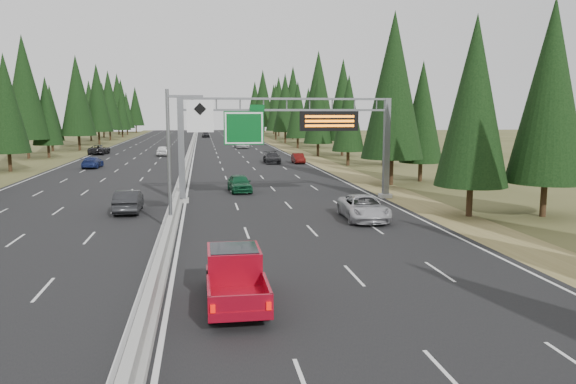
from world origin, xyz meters
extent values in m
cube|color=black|center=(0.00, 80.00, 0.04)|extent=(32.00, 260.00, 0.08)
cube|color=olive|center=(17.80, 80.00, 0.03)|extent=(3.60, 260.00, 0.06)
cube|color=#40421F|center=(-17.80, 80.00, 0.03)|extent=(3.60, 260.00, 0.06)
cube|color=gray|center=(0.00, 80.00, 0.23)|extent=(0.70, 260.00, 0.30)
cube|color=gray|center=(0.00, 80.00, 0.63)|extent=(0.30, 260.00, 0.60)
cube|color=slate|center=(0.35, 35.00, 3.98)|extent=(0.45, 0.45, 7.80)
cube|color=gray|center=(0.35, 35.00, 0.23)|extent=(0.90, 0.90, 0.30)
cube|color=slate|center=(16.20, 35.00, 3.98)|extent=(0.45, 0.45, 7.80)
cube|color=gray|center=(16.20, 35.00, 0.23)|extent=(0.90, 0.90, 0.30)
cube|color=slate|center=(8.28, 35.00, 7.80)|extent=(15.85, 0.35, 0.16)
cube|color=slate|center=(8.28, 35.00, 6.96)|extent=(15.85, 0.35, 0.16)
cube|color=#054C19|center=(5.00, 34.75, 5.63)|extent=(3.00, 0.10, 2.50)
cube|color=silver|center=(5.00, 34.69, 5.63)|extent=(2.85, 0.02, 2.35)
cube|color=#054C19|center=(6.00, 34.75, 7.13)|extent=(1.10, 0.10, 0.45)
cube|color=black|center=(11.50, 34.70, 6.13)|extent=(4.50, 0.40, 1.50)
cube|color=orange|center=(11.50, 34.48, 6.48)|extent=(3.80, 0.02, 0.18)
cube|color=orange|center=(11.50, 34.48, 6.13)|extent=(3.80, 0.02, 0.18)
cube|color=orange|center=(11.50, 34.48, 5.78)|extent=(3.80, 0.02, 0.18)
cylinder|color=slate|center=(0.00, 25.00, 4.08)|extent=(0.20, 0.20, 8.00)
cube|color=gray|center=(0.00, 25.00, 0.18)|extent=(0.50, 0.50, 0.20)
cube|color=slate|center=(1.00, 25.00, 7.68)|extent=(2.00, 0.15, 0.15)
cube|color=silver|center=(1.80, 24.88, 6.58)|extent=(1.50, 0.06, 1.80)
cylinder|color=black|center=(19.04, 26.49, 1.04)|extent=(0.40, 0.40, 2.07)
cone|color=black|center=(19.04, 26.49, 7.51)|extent=(4.66, 4.66, 10.88)
cylinder|color=black|center=(23.93, 25.94, 1.12)|extent=(0.40, 0.40, 2.24)
cone|color=black|center=(23.93, 25.94, 8.14)|extent=(5.05, 5.05, 11.79)
cylinder|color=black|center=(19.32, 42.67, 1.27)|extent=(0.40, 0.40, 2.55)
cone|color=black|center=(19.32, 42.67, 9.24)|extent=(5.74, 5.74, 13.39)
cylinder|color=black|center=(23.22, 45.27, 0.94)|extent=(0.40, 0.40, 1.89)
cone|color=black|center=(23.22, 45.27, 6.84)|extent=(4.24, 4.24, 9.90)
cylinder|color=black|center=(20.41, 62.55, 0.92)|extent=(0.40, 0.40, 1.84)
cone|color=black|center=(20.41, 62.55, 6.69)|extent=(4.15, 4.15, 9.68)
cylinder|color=black|center=(24.99, 62.04, 1.01)|extent=(0.40, 0.40, 2.03)
cone|color=black|center=(24.99, 62.04, 7.36)|extent=(4.57, 4.57, 10.65)
cylinder|color=black|center=(19.71, 78.13, 1.00)|extent=(0.40, 0.40, 2.00)
cone|color=black|center=(19.71, 78.13, 7.26)|extent=(4.50, 4.50, 10.51)
cylinder|color=black|center=(23.70, 78.60, 1.20)|extent=(0.40, 0.40, 2.41)
cone|color=black|center=(23.70, 78.60, 8.72)|extent=(5.41, 5.41, 12.63)
cylinder|color=black|center=(19.78, 97.17, 1.00)|extent=(0.40, 0.40, 2.00)
cone|color=black|center=(19.78, 97.17, 7.27)|extent=(4.51, 4.51, 10.53)
cylinder|color=black|center=(24.20, 99.69, 1.48)|extent=(0.40, 0.40, 2.96)
cone|color=black|center=(24.20, 99.69, 10.72)|extent=(6.65, 6.65, 15.52)
cylinder|color=black|center=(20.40, 117.39, 1.23)|extent=(0.40, 0.40, 2.46)
cone|color=black|center=(20.40, 117.39, 8.91)|extent=(5.53, 5.53, 12.91)
cylinder|color=black|center=(25.00, 114.10, 0.97)|extent=(0.40, 0.40, 1.94)
cone|color=black|center=(25.00, 114.10, 7.05)|extent=(4.38, 4.38, 10.21)
cylinder|color=black|center=(20.28, 132.69, 1.11)|extent=(0.40, 0.40, 2.22)
cone|color=black|center=(20.28, 132.69, 8.03)|extent=(4.98, 4.98, 11.63)
cylinder|color=black|center=(24.80, 133.68, 1.46)|extent=(0.40, 0.40, 2.92)
cone|color=black|center=(24.80, 133.68, 10.59)|extent=(6.57, 6.57, 15.34)
cylinder|color=black|center=(19.18, 151.93, 1.49)|extent=(0.40, 0.40, 2.99)
cone|color=black|center=(19.18, 151.93, 10.83)|extent=(6.72, 6.72, 15.69)
cylinder|color=black|center=(23.66, 151.83, 1.35)|extent=(0.40, 0.40, 2.69)
cone|color=black|center=(23.66, 151.83, 9.75)|extent=(6.05, 6.05, 14.12)
cylinder|color=black|center=(20.36, 170.34, 1.10)|extent=(0.40, 0.40, 2.20)
cone|color=black|center=(20.36, 170.34, 7.97)|extent=(4.95, 4.95, 11.54)
cylinder|color=black|center=(24.32, 168.04, 1.24)|extent=(0.40, 0.40, 2.49)
cone|color=black|center=(24.32, 168.04, 9.02)|extent=(5.60, 5.60, 13.06)
cylinder|color=black|center=(20.14, 186.11, 1.39)|extent=(0.40, 0.40, 2.77)
cone|color=black|center=(20.14, 186.11, 10.05)|extent=(6.24, 6.24, 14.55)
cylinder|color=black|center=(23.18, 185.28, 1.22)|extent=(0.40, 0.40, 2.44)
cone|color=black|center=(23.18, 185.28, 8.86)|extent=(5.50, 5.50, 12.83)
cylinder|color=black|center=(-20.10, 61.29, 1.08)|extent=(0.40, 0.40, 2.16)
cone|color=black|center=(-20.10, 61.29, 7.82)|extent=(4.86, 4.86, 11.33)
cylinder|color=black|center=(-20.96, 81.51, 0.97)|extent=(0.40, 0.40, 1.93)
cone|color=black|center=(-20.96, 81.51, 7.01)|extent=(4.35, 4.35, 10.15)
cylinder|color=black|center=(-23.38, 79.91, 1.43)|extent=(0.40, 0.40, 2.86)
cone|color=black|center=(-23.38, 79.91, 10.38)|extent=(6.44, 6.44, 15.03)
cylinder|color=black|center=(-19.68, 97.09, 1.34)|extent=(0.40, 0.40, 2.68)
cone|color=black|center=(-19.68, 97.09, 9.73)|extent=(6.04, 6.04, 14.09)
cylinder|color=black|center=(-24.02, 96.15, 0.92)|extent=(0.40, 0.40, 1.85)
cone|color=black|center=(-24.02, 96.15, 6.69)|extent=(4.16, 4.16, 9.70)
cylinder|color=black|center=(-19.78, 117.38, 1.36)|extent=(0.40, 0.40, 2.72)
cone|color=black|center=(-19.78, 117.38, 9.85)|extent=(6.11, 6.11, 14.26)
cylinder|color=black|center=(-23.20, 113.79, 1.28)|extent=(0.40, 0.40, 2.56)
cone|color=black|center=(-23.20, 113.79, 9.28)|extent=(5.76, 5.76, 13.44)
cylinder|color=black|center=(-20.26, 135.38, 1.35)|extent=(0.40, 0.40, 2.70)
cone|color=black|center=(-20.26, 135.38, 9.78)|extent=(6.07, 6.07, 14.17)
cylinder|color=black|center=(-24.44, 133.56, 1.15)|extent=(0.40, 0.40, 2.30)
cone|color=black|center=(-24.44, 133.56, 8.34)|extent=(5.18, 5.18, 12.08)
cylinder|color=black|center=(-19.29, 150.12, 1.03)|extent=(0.40, 0.40, 2.05)
cone|color=black|center=(-19.29, 150.12, 7.43)|extent=(4.61, 4.61, 10.76)
cylinder|color=black|center=(-24.28, 150.83, 1.18)|extent=(0.40, 0.40, 2.36)
cone|color=black|center=(-24.28, 150.83, 8.55)|extent=(5.31, 5.31, 12.39)
cylinder|color=black|center=(-20.35, 168.56, 1.02)|extent=(0.40, 0.40, 2.05)
cone|color=black|center=(-20.35, 168.56, 7.42)|extent=(4.61, 4.61, 10.75)
cylinder|color=black|center=(-23.16, 171.04, 1.48)|extent=(0.40, 0.40, 2.96)
cone|color=black|center=(-23.16, 171.04, 10.74)|extent=(6.67, 6.67, 15.56)
cylinder|color=black|center=(-19.55, 185.15, 1.22)|extent=(0.40, 0.40, 2.44)
cone|color=black|center=(-19.55, 185.15, 8.83)|extent=(5.48, 5.48, 12.79)
cylinder|color=black|center=(-24.45, 188.42, 1.42)|extent=(0.40, 0.40, 2.85)
cone|color=black|center=(-24.45, 188.42, 10.31)|extent=(6.40, 6.40, 14.94)
imported|color=#ADACB1|center=(11.86, 26.28, 0.84)|extent=(2.80, 5.61, 1.53)
cylinder|color=black|center=(2.08, 10.07, 0.48)|extent=(0.30, 0.80, 0.80)
cylinder|color=black|center=(3.78, 10.07, 0.48)|extent=(0.30, 0.80, 0.80)
cylinder|color=black|center=(2.08, 13.37, 0.48)|extent=(0.30, 0.80, 0.80)
cylinder|color=black|center=(3.78, 13.37, 0.48)|extent=(0.30, 0.80, 0.80)
cube|color=maroon|center=(2.93, 11.77, 0.63)|extent=(2.00, 5.60, 0.30)
cube|color=maroon|center=(2.93, 12.67, 1.33)|extent=(1.90, 2.20, 1.10)
cube|color=black|center=(2.93, 12.67, 1.63)|extent=(1.70, 1.90, 0.55)
cube|color=maroon|center=(1.98, 10.27, 0.98)|extent=(0.10, 2.40, 0.60)
cube|color=maroon|center=(3.88, 10.27, 0.98)|extent=(0.10, 2.40, 0.60)
cube|color=maroon|center=(2.93, 9.07, 0.98)|extent=(2.00, 0.10, 0.60)
imported|color=#114D2C|center=(4.96, 40.00, 0.83)|extent=(2.07, 4.49, 1.49)
imported|color=#4E0D0B|center=(14.50, 65.93, 0.73)|extent=(1.40, 3.96, 1.30)
imported|color=black|center=(11.05, 66.59, 0.81)|extent=(2.14, 5.08, 1.46)
imported|color=silver|center=(9.39, 99.23, 0.83)|extent=(2.58, 5.43, 1.50)
imported|color=black|center=(2.96, 145.83, 0.85)|extent=(2.18, 4.63, 1.53)
imported|color=black|center=(-3.12, 31.27, 0.84)|extent=(1.66, 4.62, 1.52)
imported|color=navy|center=(-11.37, 63.54, 0.77)|extent=(2.08, 4.80, 1.37)
imported|color=white|center=(-4.15, 81.95, 0.86)|extent=(1.96, 4.62, 1.56)
imported|color=black|center=(-14.50, 86.56, 0.84)|extent=(2.95, 5.66, 1.52)
camera|label=1|loc=(1.86, -7.39, 6.80)|focal=35.00mm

